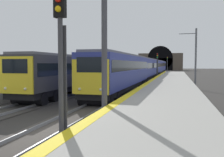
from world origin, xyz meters
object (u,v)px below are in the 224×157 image
(train_adjacent_platform, at_px, (101,70))
(overhead_signal_gantry, at_px, (21,10))
(railway_signal_far, at_px, (167,63))
(catenary_mast_near, at_px, (195,58))
(railway_signal_mid, at_px, (157,64))
(railway_signal_near, at_px, (61,63))
(train_main_approaching, at_px, (151,67))

(train_adjacent_platform, height_order, overhead_signal_gantry, overhead_signal_gantry)
(train_adjacent_platform, xyz_separation_m, overhead_signal_gantry, (-21.76, -2.46, 3.62))
(railway_signal_far, xyz_separation_m, catenary_mast_near, (-66.75, -5.73, 0.15))
(railway_signal_mid, distance_m, catenary_mast_near, 18.04)
(railway_signal_near, bearing_deg, train_main_approaching, -177.74)
(train_main_approaching, distance_m, railway_signal_near, 46.45)
(railway_signal_near, bearing_deg, railway_signal_far, -180.00)
(railway_signal_near, relative_size, catenary_mast_near, 0.73)
(catenary_mast_near, bearing_deg, train_adjacent_platform, 78.38)
(overhead_signal_gantry, bearing_deg, railway_signal_near, -133.96)
(train_main_approaching, distance_m, railway_signal_mid, 6.29)
(train_adjacent_platform, xyz_separation_m, railway_signal_far, (64.19, -6.76, 1.32))
(train_main_approaching, height_order, overhead_signal_gantry, overhead_signal_gantry)
(railway_signal_near, height_order, railway_signal_mid, railway_signal_near)
(railway_signal_mid, xyz_separation_m, catenary_mast_near, (-17.10, -5.73, 0.61))
(train_adjacent_platform, distance_m, railway_signal_mid, 16.05)
(overhead_signal_gantry, distance_m, catenary_mast_near, 21.76)
(railway_signal_near, bearing_deg, catenary_mast_near, 166.21)
(catenary_mast_near, bearing_deg, train_main_approaching, 18.14)
(overhead_signal_gantry, xyz_separation_m, catenary_mast_near, (19.20, -10.02, -2.15))
(train_main_approaching, bearing_deg, overhead_signal_gantry, -2.53)
(train_adjacent_platform, distance_m, catenary_mast_near, 12.83)
(train_main_approaching, height_order, railway_signal_mid, railway_signal_mid)
(railway_signal_mid, distance_m, overhead_signal_gantry, 36.65)
(railway_signal_mid, height_order, catenary_mast_near, catenary_mast_near)
(railway_signal_far, height_order, overhead_signal_gantry, overhead_signal_gantry)
(railway_signal_near, bearing_deg, train_adjacent_platform, -165.38)
(train_main_approaching, height_order, railway_signal_far, railway_signal_far)
(railway_signal_mid, xyz_separation_m, overhead_signal_gantry, (-36.29, 4.29, 2.76))
(train_adjacent_platform, bearing_deg, railway_signal_mid, 154.99)
(train_adjacent_platform, height_order, catenary_mast_near, catenary_mast_near)
(railway_signal_far, xyz_separation_m, overhead_signal_gantry, (-85.95, 4.29, 2.30))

